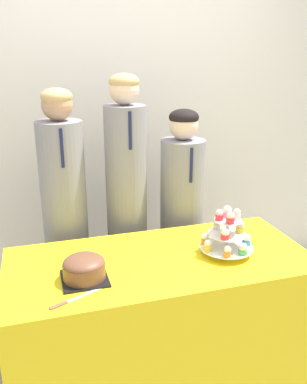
% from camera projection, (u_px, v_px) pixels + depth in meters
% --- Properties ---
extents(wall_back, '(9.00, 0.06, 2.70)m').
position_uv_depth(wall_back, '(114.00, 112.00, 2.94)').
color(wall_back, silver).
rests_on(wall_back, ground_plane).
extents(table, '(1.58, 0.72, 0.74)m').
position_uv_depth(table, '(160.00, 318.00, 2.23)').
color(table, yellow).
rests_on(table, ground_plane).
extents(round_cake, '(0.22, 0.22, 0.12)m').
position_uv_depth(round_cake, '(84.00, 268.00, 1.90)').
color(round_cake, black).
rests_on(round_cake, table).
extents(cake_knife, '(0.25, 0.12, 0.01)m').
position_uv_depth(cake_knife, '(69.00, 301.00, 1.74)').
color(cake_knife, silver).
rests_on(cake_knife, table).
extents(cupcake_stand, '(0.28, 0.28, 0.26)m').
position_uv_depth(cupcake_stand, '(227.00, 234.00, 2.14)').
color(cupcake_stand, silver).
rests_on(cupcake_stand, table).
extents(student_0, '(0.27, 0.28, 1.57)m').
position_uv_depth(student_0, '(66.00, 223.00, 2.52)').
color(student_0, gray).
rests_on(student_0, ground_plane).
extents(student_1, '(0.26, 0.26, 1.64)m').
position_uv_depth(student_1, '(127.00, 210.00, 2.61)').
color(student_1, gray).
rests_on(student_1, ground_plane).
extents(student_2, '(0.29, 0.29, 1.43)m').
position_uv_depth(student_2, '(181.00, 220.00, 2.75)').
color(student_2, gray).
rests_on(student_2, ground_plane).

